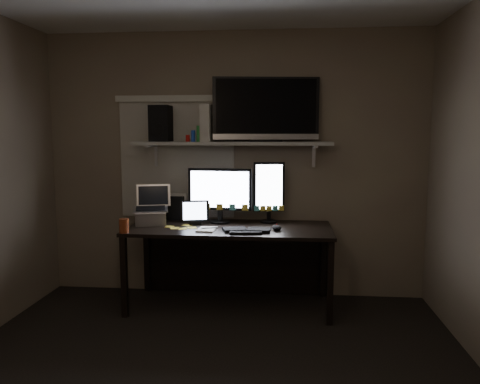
# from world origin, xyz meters

# --- Properties ---
(back_wall) EXTENTS (3.60, 0.00, 3.60)m
(back_wall) POSITION_xyz_m (0.00, 1.80, 1.25)
(back_wall) COLOR brown
(back_wall) RESTS_ON floor
(window_blinds) EXTENTS (1.10, 0.02, 1.10)m
(window_blinds) POSITION_xyz_m (-0.55, 1.79, 1.30)
(window_blinds) COLOR beige
(window_blinds) RESTS_ON back_wall
(desk) EXTENTS (1.80, 0.75, 0.73)m
(desk) POSITION_xyz_m (0.00, 1.55, 0.55)
(desk) COLOR black
(desk) RESTS_ON floor
(wall_shelf) EXTENTS (1.80, 0.35, 0.03)m
(wall_shelf) POSITION_xyz_m (0.00, 1.62, 1.46)
(wall_shelf) COLOR #9D9D99
(wall_shelf) RESTS_ON back_wall
(monitor_landscape) EXTENTS (0.60, 0.10, 0.52)m
(monitor_landscape) POSITION_xyz_m (-0.11, 1.61, 0.99)
(monitor_landscape) COLOR black
(monitor_landscape) RESTS_ON desk
(monitor_portrait) EXTENTS (0.29, 0.09, 0.57)m
(monitor_portrait) POSITION_xyz_m (0.34, 1.66, 1.02)
(monitor_portrait) COLOR black
(monitor_portrait) RESTS_ON desk
(keyboard) EXTENTS (0.43, 0.21, 0.02)m
(keyboard) POSITION_xyz_m (0.17, 1.26, 0.74)
(keyboard) COLOR black
(keyboard) RESTS_ON desk
(mouse) EXTENTS (0.10, 0.13, 0.04)m
(mouse) POSITION_xyz_m (0.42, 1.33, 0.75)
(mouse) COLOR black
(mouse) RESTS_ON desk
(notepad) EXTENTS (0.16, 0.22, 0.01)m
(notepad) POSITION_xyz_m (-0.18, 1.27, 0.74)
(notepad) COLOR white
(notepad) RESTS_ON desk
(tablet) EXTENTS (0.27, 0.16, 0.22)m
(tablet) POSITION_xyz_m (-0.33, 1.51, 0.84)
(tablet) COLOR black
(tablet) RESTS_ON desk
(file_sorter) EXTENTS (0.20, 0.11, 0.25)m
(file_sorter) POSITION_xyz_m (-0.56, 1.72, 0.85)
(file_sorter) COLOR black
(file_sorter) RESTS_ON desk
(laptop) EXTENTS (0.36, 0.32, 0.35)m
(laptop) POSITION_xyz_m (-0.73, 1.47, 0.90)
(laptop) COLOR #BBBAC0
(laptop) RESTS_ON desk
(cup) EXTENTS (0.10, 0.10, 0.12)m
(cup) POSITION_xyz_m (-0.85, 1.10, 0.79)
(cup) COLOR maroon
(cup) RESTS_ON desk
(sticky_notes) EXTENTS (0.34, 0.27, 0.00)m
(sticky_notes) POSITION_xyz_m (-0.42, 1.36, 0.73)
(sticky_notes) COLOR gold
(sticky_notes) RESTS_ON desk
(tv) EXTENTS (0.97, 0.30, 0.57)m
(tv) POSITION_xyz_m (0.30, 1.65, 1.77)
(tv) COLOR black
(tv) RESTS_ON wall_shelf
(game_console) EXTENTS (0.09, 0.28, 0.33)m
(game_console) POSITION_xyz_m (-0.23, 1.62, 1.65)
(game_console) COLOR #B9B8A7
(game_console) RESTS_ON wall_shelf
(speaker) EXTENTS (0.18, 0.22, 0.33)m
(speaker) POSITION_xyz_m (-0.66, 1.64, 1.64)
(speaker) COLOR black
(speaker) RESTS_ON wall_shelf
(bottles) EXTENTS (0.24, 0.11, 0.15)m
(bottles) POSITION_xyz_m (-0.32, 1.55, 1.55)
(bottles) COLOR #A50F0C
(bottles) RESTS_ON wall_shelf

